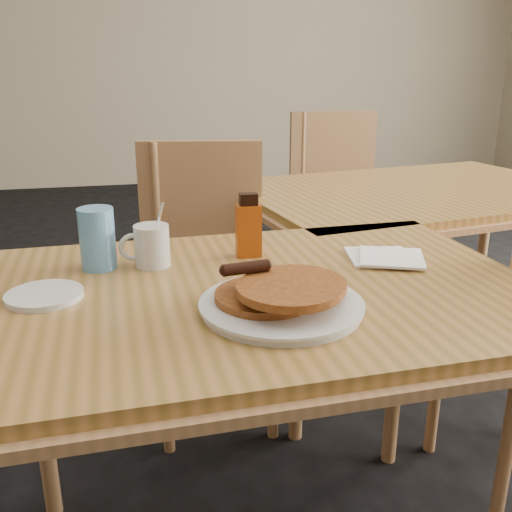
{
  "coord_description": "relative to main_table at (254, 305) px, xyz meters",
  "views": [
    {
      "loc": [
        -0.3,
        -1.04,
        1.18
      ],
      "look_at": [
        -0.06,
        0.03,
        0.81
      ],
      "focal_mm": 40.0,
      "sensor_mm": 36.0,
      "label": 1
    }
  ],
  "objects": [
    {
      "name": "wall_back",
      "position": [
        0.06,
        4.97,
        0.69
      ],
      "size": [
        8.0,
        0.0,
        8.0
      ],
      "primitive_type": "plane",
      "rotation": [
        1.57,
        0.0,
        0.0
      ],
      "color": "#B4A48C",
      "rests_on": "ground"
    },
    {
      "name": "main_table",
      "position": [
        0.0,
        0.0,
        0.0
      ],
      "size": [
        1.22,
        0.85,
        0.75
      ],
      "rotation": [
        0.0,
        0.0,
        0.03
      ],
      "color": "#A8733B",
      "rests_on": "floor"
    },
    {
      "name": "neighbor_table",
      "position": [
        0.8,
        0.83,
        0.0
      ],
      "size": [
        1.43,
        1.08,
        0.75
      ],
      "rotation": [
        0.0,
        0.0,
        0.16
      ],
      "color": "#A8733B",
      "rests_on": "floor"
    },
    {
      "name": "chair_main_far",
      "position": [
        0.0,
        0.77,
        -0.15
      ],
      "size": [
        0.5,
        0.5,
        0.94
      ],
      "rotation": [
        0.0,
        0.0,
        -0.19
      ],
      "color": "#A7784E",
      "rests_on": "floor"
    },
    {
      "name": "chair_neighbor_far",
      "position": [
        0.78,
        1.58,
        -0.13
      ],
      "size": [
        0.47,
        0.47,
        0.97
      ],
      "rotation": [
        0.0,
        0.0,
        -0.08
      ],
      "color": "#A7784E",
      "rests_on": "floor"
    },
    {
      "name": "pancake_plate",
      "position": [
        0.02,
        -0.13,
        0.07
      ],
      "size": [
        0.3,
        0.3,
        0.09
      ],
      "rotation": [
        0.0,
        0.0,
        -0.29
      ],
      "color": "silver",
      "rests_on": "main_table"
    },
    {
      "name": "coffee_mug",
      "position": [
        -0.2,
        0.17,
        0.09
      ],
      "size": [
        0.11,
        0.08,
        0.15
      ],
      "rotation": [
        0.0,
        0.0,
        0.38
      ],
      "color": "silver",
      "rests_on": "main_table"
    },
    {
      "name": "syrup_bottle",
      "position": [
        0.03,
        0.19,
        0.11
      ],
      "size": [
        0.06,
        0.04,
        0.15
      ],
      "rotation": [
        0.0,
        0.0,
        -0.02
      ],
      "color": "maroon",
      "rests_on": "main_table"
    },
    {
      "name": "napkin_stack",
      "position": [
        0.34,
        0.1,
        0.05
      ],
      "size": [
        0.2,
        0.2,
        0.01
      ],
      "rotation": [
        0.0,
        0.0,
        -0.18
      ],
      "color": "white",
      "rests_on": "main_table"
    },
    {
      "name": "blue_tumbler",
      "position": [
        -0.31,
        0.18,
        0.11
      ],
      "size": [
        0.09,
        0.09,
        0.14
      ],
      "primitive_type": "cylinder",
      "rotation": [
        0.0,
        0.0,
        0.22
      ],
      "color": "#5999D1",
      "rests_on": "main_table"
    },
    {
      "name": "side_saucer",
      "position": [
        -0.41,
        0.03,
        0.05
      ],
      "size": [
        0.17,
        0.17,
        0.01
      ],
      "primitive_type": "cylinder",
      "rotation": [
        0.0,
        0.0,
        -0.14
      ],
      "color": "silver",
      "rests_on": "main_table"
    }
  ]
}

